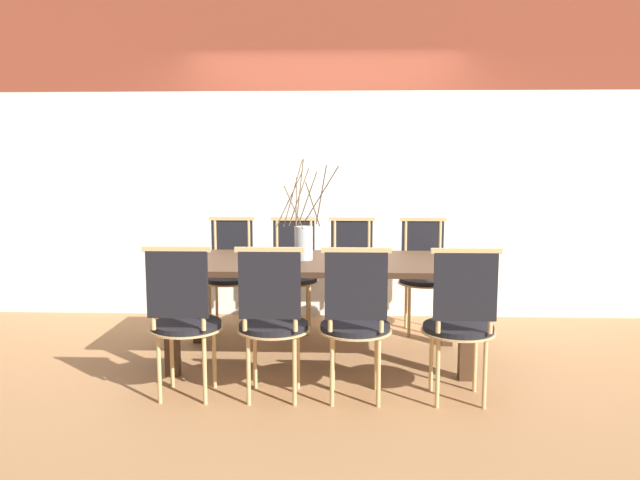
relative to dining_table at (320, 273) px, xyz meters
The scene contains 13 objects.
ground_plane 0.66m from the dining_table, ahead, with size 16.00×16.00×0.00m, color #9E7047.
wall_rear 1.65m from the dining_table, 90.00° to the left, with size 12.00×0.06×3.20m.
dining_table is the anchor object (origin of this frame).
chair_near_leftend 1.16m from the dining_table, 134.91° to the right, with size 0.46×0.46×0.98m.
chair_near_left 0.86m from the dining_table, 107.70° to the right, with size 0.46×0.46×0.98m.
chair_near_center 0.86m from the dining_table, 72.88° to the right, with size 0.46×0.46×0.98m.
chair_near_right 1.21m from the dining_table, 42.50° to the right, with size 0.46×0.46×0.98m.
chair_far_leftend 1.17m from the dining_table, 135.47° to the left, with size 0.46×0.46×0.98m.
chair_far_left 0.87m from the dining_table, 108.50° to the left, with size 0.46×0.46×0.98m.
chair_far_center 0.86m from the dining_table, 73.36° to the left, with size 0.46×0.46×0.98m.
chair_far_right 1.20m from the dining_table, 43.08° to the left, with size 0.46×0.46×0.98m.
vase_centerpiece 0.27m from the dining_table, behind, with size 0.46×0.41×0.74m.
book_stack 0.28m from the dining_table, 19.05° to the right, with size 0.20×0.20×0.01m.
Camera 1 is at (0.19, -4.54, 1.50)m, focal length 35.00 mm.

